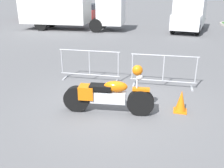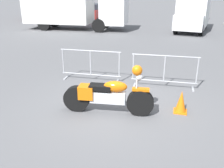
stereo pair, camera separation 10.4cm
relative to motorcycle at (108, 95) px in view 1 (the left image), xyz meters
name	(u,v)px [view 1 (the left image)]	position (x,y,z in m)	size (l,w,h in m)	color
ground_plane	(115,107)	(0.10, 0.38, -0.50)	(120.00, 120.00, 0.00)	#5B5B5E
motorcycle	(108,95)	(0.00, 0.00, 0.00)	(2.34, 0.49, 1.32)	black
crowd_barrier_near	(90,65)	(-1.25, 2.19, 0.05)	(2.12, 0.53, 1.07)	#9EA0A5
crowd_barrier_far	(163,71)	(1.26, 2.19, 0.05)	(2.12, 0.53, 1.07)	#9EA0A5
box_truck	(67,7)	(-6.58, 12.46, 1.13)	(7.82, 2.72, 2.98)	white
delivery_van	(190,13)	(2.40, 14.19, 0.74)	(2.65, 5.23, 2.31)	silver
parked_car_maroon	(37,11)	(-12.66, 18.45, 0.27)	(2.33, 4.67, 1.52)	maroon
parked_car_silver	(63,11)	(-9.92, 18.93, 0.23)	(2.22, 4.46, 1.45)	#B7BABF
parked_car_red	(88,11)	(-7.17, 18.78, 0.26)	(2.32, 4.65, 1.52)	#B21E19
pedestrian	(112,11)	(-4.52, 18.22, 0.42)	(0.48, 0.48, 1.69)	#262838
traffic_cone	(181,101)	(1.82, 0.53, -0.22)	(0.34, 0.34, 0.59)	orange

